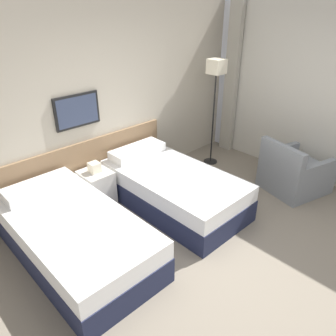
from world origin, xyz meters
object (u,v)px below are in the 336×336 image
Objects in this scene: bed_near_door at (75,237)px; floor_lamp at (216,77)px; nightstand at (97,188)px; armchair at (294,174)px; bed_near_window at (173,188)px.

floor_lamp reaches higher than bed_near_door.
armchair is (2.39, -1.72, -0.01)m from nightstand.
nightstand is (-0.76, 0.75, -0.00)m from bed_near_window.
floor_lamp is (1.45, 0.50, 1.24)m from bed_near_window.
bed_near_door is at bearing 87.81° from armchair.
bed_near_door is at bearing -135.65° from nightstand.
floor_lamp is at bearing 21.72° from armchair.
armchair is (1.63, -0.98, -0.01)m from bed_near_window.
nightstand reaches higher than bed_near_window.
bed_near_window is 2.00× the size of armchair.
bed_near_door is 1.13× the size of floor_lamp.
armchair reaches higher than nightstand.
nightstand is 0.37× the size of floor_lamp.
bed_near_window is (1.53, 0.00, 0.00)m from bed_near_door.
floor_lamp is (2.22, -0.25, 1.24)m from nightstand.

